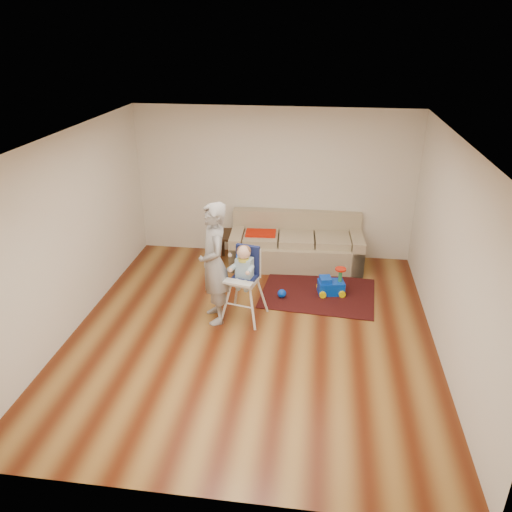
# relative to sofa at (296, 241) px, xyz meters

# --- Properties ---
(ground) EXTENTS (5.50, 5.50, 0.00)m
(ground) POSITION_rel_sofa_xyz_m (-0.46, -2.30, -0.45)
(ground) COLOR #521E0B
(ground) RESTS_ON ground
(room_envelope) EXTENTS (5.04, 5.52, 2.72)m
(room_envelope) POSITION_rel_sofa_xyz_m (-0.46, -1.77, 1.43)
(room_envelope) COLOR silver
(room_envelope) RESTS_ON ground
(sofa) EXTENTS (2.37, 1.08, 0.89)m
(sofa) POSITION_rel_sofa_xyz_m (0.00, 0.00, 0.00)
(sofa) COLOR tan
(sofa) RESTS_ON ground
(side_table) EXTENTS (0.55, 0.55, 0.55)m
(side_table) POSITION_rel_sofa_xyz_m (-1.12, -0.07, -0.17)
(side_table) COLOR black
(side_table) RESTS_ON ground
(area_rug) EXTENTS (1.87, 1.47, 0.01)m
(area_rug) POSITION_rel_sofa_xyz_m (0.43, -1.05, -0.44)
(area_rug) COLOR black
(area_rug) RESTS_ON ground
(ride_on_toy) EXTENTS (0.45, 0.36, 0.45)m
(ride_on_toy) POSITION_rel_sofa_xyz_m (0.63, -1.04, -0.21)
(ride_on_toy) COLOR blue
(ride_on_toy) RESTS_ON area_rug
(toy_ball) EXTENTS (0.14, 0.14, 0.14)m
(toy_ball) POSITION_rel_sofa_xyz_m (-0.13, -1.28, -0.36)
(toy_ball) COLOR blue
(toy_ball) RESTS_ON area_rug
(high_chair) EXTENTS (0.64, 0.64, 1.16)m
(high_chair) POSITION_rel_sofa_xyz_m (-0.63, -1.91, 0.11)
(high_chair) COLOR silver
(high_chair) RESTS_ON ground
(adult) EXTENTS (0.65, 0.77, 1.79)m
(adult) POSITION_rel_sofa_xyz_m (-1.04, -2.01, 0.45)
(adult) COLOR #97979A
(adult) RESTS_ON ground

